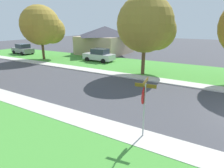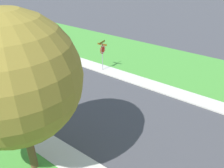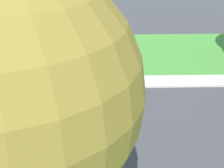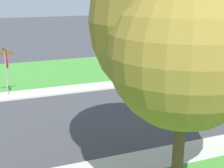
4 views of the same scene
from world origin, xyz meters
name	(u,v)px [view 3 (image 3 of 4)]	position (x,y,z in m)	size (l,w,h in m)	color
sidewalk_west	(126,82)	(-4.70, 12.00, 0.05)	(1.40, 56.00, 0.10)	beige
lawn_west	(122,53)	(-9.40, 12.00, 0.04)	(8.00, 56.00, 0.08)	#479338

